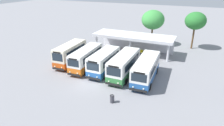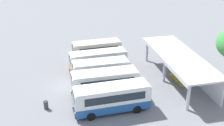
# 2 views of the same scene
# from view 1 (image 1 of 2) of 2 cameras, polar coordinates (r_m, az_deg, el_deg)

# --- Properties ---
(ground_plane) EXTENTS (180.00, 180.00, 0.00)m
(ground_plane) POSITION_cam_1_polar(r_m,az_deg,el_deg) (26.79, -6.37, -5.70)
(ground_plane) COLOR gray
(city_bus_nearest_orange) EXTENTS (2.51, 7.00, 3.28)m
(city_bus_nearest_orange) POSITION_cam_1_polar(r_m,az_deg,el_deg) (32.56, -11.72, 2.71)
(city_bus_nearest_orange) COLOR black
(city_bus_nearest_orange) RESTS_ON ground
(city_bus_second_in_row) EXTENTS (2.53, 7.72, 3.05)m
(city_bus_second_in_row) POSITION_cam_1_polar(r_m,az_deg,el_deg) (30.69, -7.31, 1.54)
(city_bus_second_in_row) COLOR black
(city_bus_second_in_row) RESTS_ON ground
(city_bus_middle_cream) EXTENTS (2.40, 7.01, 3.08)m
(city_bus_middle_cream) POSITION_cam_1_polar(r_m,az_deg,el_deg) (29.09, -2.27, 0.54)
(city_bus_middle_cream) COLOR black
(city_bus_middle_cream) RESTS_ON ground
(city_bus_fourth_amber) EXTENTS (2.46, 7.63, 3.16)m
(city_bus_fourth_amber) POSITION_cam_1_polar(r_m,az_deg,el_deg) (27.85, 3.40, -0.44)
(city_bus_fourth_amber) COLOR black
(city_bus_fourth_amber) RESTS_ON ground
(city_bus_fifth_blue) EXTENTS (2.65, 8.11, 3.00)m
(city_bus_fifth_blue) POSITION_cam_1_polar(r_m,az_deg,el_deg) (27.14, 9.63, -1.57)
(city_bus_fifth_blue) COLOR black
(city_bus_fifth_blue) RESTS_ON ground
(terminal_canopy) EXTENTS (14.48, 4.76, 3.40)m
(terminal_canopy) POSITION_cam_1_polar(r_m,az_deg,el_deg) (37.51, 6.37, 6.95)
(terminal_canopy) COLOR silver
(terminal_canopy) RESTS_ON ground
(waiting_chair_end_by_column) EXTENTS (0.46, 0.46, 0.86)m
(waiting_chair_end_by_column) POSITION_cam_1_polar(r_m,az_deg,el_deg) (37.40, 4.62, 3.66)
(waiting_chair_end_by_column) COLOR slate
(waiting_chair_end_by_column) RESTS_ON ground
(waiting_chair_second_from_end) EXTENTS (0.46, 0.46, 0.86)m
(waiting_chair_second_from_end) POSITION_cam_1_polar(r_m,az_deg,el_deg) (37.30, 5.56, 3.57)
(waiting_chair_second_from_end) COLOR slate
(waiting_chair_second_from_end) RESTS_ON ground
(waiting_chair_middle_seat) EXTENTS (0.46, 0.46, 0.86)m
(waiting_chair_middle_seat) POSITION_cam_1_polar(r_m,az_deg,el_deg) (37.04, 6.42, 3.39)
(waiting_chair_middle_seat) COLOR slate
(waiting_chair_middle_seat) RESTS_ON ground
(waiting_chair_fourth_seat) EXTENTS (0.46, 0.46, 0.86)m
(waiting_chair_fourth_seat) POSITION_cam_1_polar(r_m,az_deg,el_deg) (36.93, 7.37, 3.29)
(waiting_chair_fourth_seat) COLOR slate
(waiting_chair_fourth_seat) RESTS_ON ground
(waiting_chair_fifth_seat) EXTENTS (0.46, 0.46, 0.86)m
(waiting_chair_fifth_seat) POSITION_cam_1_polar(r_m,az_deg,el_deg) (36.83, 8.31, 3.19)
(waiting_chair_fifth_seat) COLOR slate
(waiting_chair_fifth_seat) RESTS_ON ground
(waiting_chair_far_end_seat) EXTENTS (0.46, 0.46, 0.86)m
(waiting_chair_far_end_seat) POSITION_cam_1_polar(r_m,az_deg,el_deg) (36.67, 9.23, 3.04)
(waiting_chair_far_end_seat) COLOR slate
(waiting_chair_far_end_seat) RESTS_ON ground
(roadside_tree_behind_canopy) EXTENTS (4.50, 4.50, 7.10)m
(roadside_tree_behind_canopy) POSITION_cam_1_polar(r_m,az_deg,el_deg) (41.71, 11.52, 11.90)
(roadside_tree_behind_canopy) COLOR brown
(roadside_tree_behind_canopy) RESTS_ON ground
(roadside_tree_east_of_canopy) EXTENTS (3.88, 3.88, 7.09)m
(roadside_tree_east_of_canopy) POSITION_cam_1_polar(r_m,az_deg,el_deg) (41.56, 22.57, 10.94)
(roadside_tree_east_of_canopy) COLOR brown
(roadside_tree_east_of_canopy) RESTS_ON ground
(litter_bin_apron) EXTENTS (0.49, 0.49, 0.90)m
(litter_bin_apron) POSITION_cam_1_polar(r_m,az_deg,el_deg) (22.56, 0.03, -10.10)
(litter_bin_apron) COLOR #3F3F47
(litter_bin_apron) RESTS_ON ground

